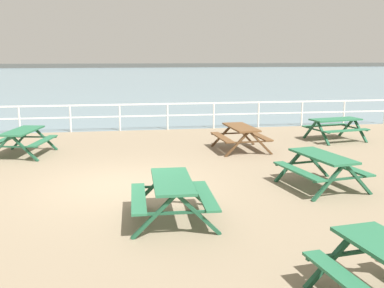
{
  "coord_description": "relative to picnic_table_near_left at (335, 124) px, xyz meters",
  "views": [
    {
      "loc": [
        0.03,
        -10.34,
        3.03
      ],
      "look_at": [
        1.79,
        0.66,
        0.8
      ],
      "focal_mm": 42.21,
      "sensor_mm": 36.0,
      "label": 1
    }
  ],
  "objects": [
    {
      "name": "ground_plane",
      "position": [
        -7.56,
        -4.48,
        -0.68
      ],
      "size": [
        30.0,
        24.0,
        0.2
      ],
      "primitive_type": "cube",
      "color": "gray"
    },
    {
      "name": "sea_band",
      "position": [
        -7.56,
        48.27,
        -0.58
      ],
      "size": [
        142.0,
        90.0,
        0.01
      ],
      "primitive_type": "cube",
      "color": "gray",
      "rests_on": "ground"
    },
    {
      "name": "distant_shoreline",
      "position": [
        -7.56,
        91.27,
        -0.58
      ],
      "size": [
        142.0,
        6.0,
        1.8
      ],
      "primitive_type": "cube",
      "color": "#4C4C47",
      "rests_on": "ground"
    },
    {
      "name": "seaward_railing",
      "position": [
        -7.56,
        3.27,
        0.17
      ],
      "size": [
        23.07,
        0.07,
        1.08
      ],
      "color": "white",
      "rests_on": "ground"
    },
    {
      "name": "picnic_table_near_left",
      "position": [
        0.0,
        0.0,
        0.0
      ],
      "size": [
        2.04,
        1.82,
        0.8
      ],
      "rotation": [
        0.0,
        0.0,
        0.18
      ],
      "color": "#286B47",
      "rests_on": "ground"
    },
    {
      "name": "picnic_table_near_right",
      "position": [
        -10.47,
        -0.75,
        0.0
      ],
      "size": [
        1.86,
        2.08,
        0.8
      ],
      "rotation": [
        0.0,
        0.0,
        1.36
      ],
      "color": "#286B47",
      "rests_on": "ground"
    },
    {
      "name": "picnic_table_mid_centre",
      "position": [
        -3.01,
        -5.41,
        0.0
      ],
      "size": [
        1.81,
        2.04,
        0.8
      ],
      "rotation": [
        0.0,
        0.0,
        1.75
      ],
      "color": "#286B47",
      "rests_on": "ground"
    },
    {
      "name": "picnic_table_seaward",
      "position": [
        -3.77,
        -1.13,
        0.0
      ],
      "size": [
        1.64,
        1.89,
        0.8
      ],
      "rotation": [
        0.0,
        0.0,
        1.63
      ],
      "color": "brown",
      "rests_on": "ground"
    },
    {
      "name": "picnic_table_corner",
      "position": [
        -6.63,
        -6.92,
        0.0
      ],
      "size": [
        1.59,
        1.84,
        0.8
      ],
      "rotation": [
        0.0,
        0.0,
        1.54
      ],
      "color": "#286B47",
      "rests_on": "ground"
    }
  ]
}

